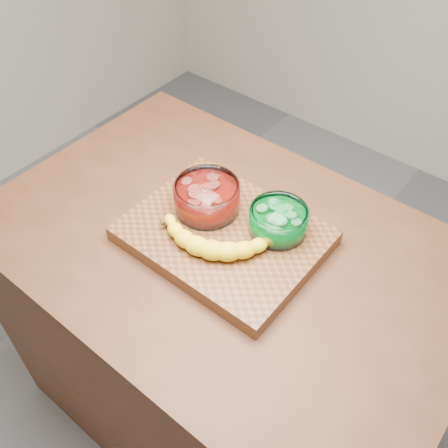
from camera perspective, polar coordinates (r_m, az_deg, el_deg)
The scene contains 6 objects.
ground at distance 1.98m, azimuth 0.00°, elevation -19.70°, with size 3.50×3.50×0.00m, color slate.
counter at distance 1.58m, azimuth 0.00°, elevation -12.96°, with size 1.20×0.80×0.90m, color #4D2917.
cutting_board at distance 1.20m, azimuth 0.00°, elevation -1.32°, with size 0.45×0.35×0.04m, color brown.
bowl_red at distance 1.22m, azimuth -1.96°, elevation 3.06°, with size 0.16×0.16×0.08m.
bowl_green at distance 1.17m, azimuth 6.23°, elevation 0.38°, with size 0.14×0.14×0.06m.
banana at distance 1.16m, azimuth -0.91°, elevation -0.92°, with size 0.29×0.19×0.04m, color yellow, non-canonical shape.
Camera 1 is at (0.51, -0.64, 1.80)m, focal length 40.00 mm.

